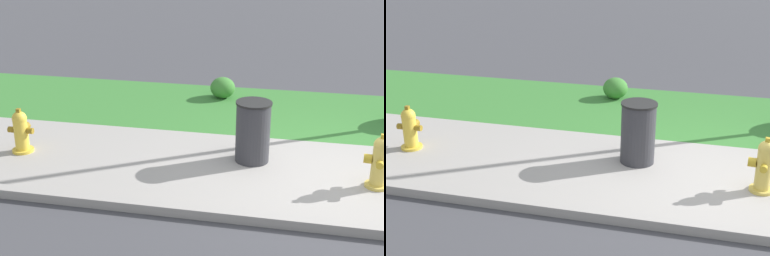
% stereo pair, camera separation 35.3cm
% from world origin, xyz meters
% --- Properties ---
extents(ground_plane, '(120.00, 120.00, 0.00)m').
position_xyz_m(ground_plane, '(0.00, 0.00, 0.00)').
color(ground_plane, '#424247').
extents(sidewalk_pavement, '(18.00, 2.50, 0.01)m').
position_xyz_m(sidewalk_pavement, '(0.00, 0.00, 0.01)').
color(sidewalk_pavement, '#9E9993').
rests_on(sidewalk_pavement, ground).
extents(grass_verge, '(18.00, 2.66, 0.01)m').
position_xyz_m(grass_verge, '(0.00, 2.58, 0.00)').
color(grass_verge, '#387A33').
rests_on(grass_verge, ground).
extents(street_curb, '(18.00, 0.16, 0.12)m').
position_xyz_m(street_curb, '(0.00, -1.33, 0.06)').
color(street_curb, '#9E9993').
rests_on(street_curb, ground).
extents(fire_hydrant_mid_block, '(0.39, 0.36, 0.68)m').
position_xyz_m(fire_hydrant_mid_block, '(-4.51, -0.02, 0.32)').
color(fire_hydrant_mid_block, gold).
rests_on(fire_hydrant_mid_block, ground).
extents(fire_hydrant_far_end, '(0.36, 0.38, 0.74)m').
position_xyz_m(fire_hydrant_far_end, '(0.53, -0.13, 0.36)').
color(fire_hydrant_far_end, gold).
rests_on(fire_hydrant_far_end, ground).
extents(trash_bin, '(0.51, 0.51, 0.90)m').
position_xyz_m(trash_bin, '(-1.13, 0.36, 0.45)').
color(trash_bin, '#333338').
rests_on(trash_bin, ground).
extents(shrub_bush_mid_verge, '(0.48, 0.48, 0.41)m').
position_xyz_m(shrub_bush_mid_verge, '(-1.99, 3.18, 0.20)').
color(shrub_bush_mid_verge, '#3D7F33').
rests_on(shrub_bush_mid_verge, ground).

